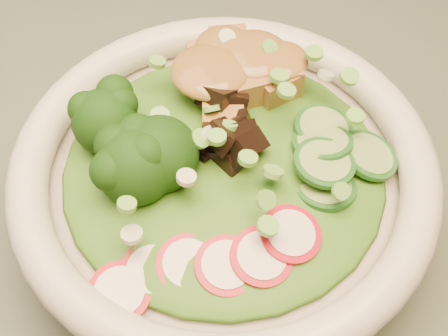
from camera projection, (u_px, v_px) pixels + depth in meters
name	position (u px, v px, depth m)	size (l,w,h in m)	color
dining_table	(167.00, 333.00, 0.53)	(1.20, 0.80, 0.75)	black
salad_bowl	(224.00, 185.00, 0.43)	(0.29, 0.29, 0.08)	beige
lettuce_bed	(224.00, 167.00, 0.42)	(0.22, 0.22, 0.03)	#265812
broccoli_florets	(121.00, 151.00, 0.40)	(0.09, 0.07, 0.05)	black
radish_slices	(224.00, 258.00, 0.37)	(0.12, 0.04, 0.02)	#A80C1D
cucumber_slices	(331.00, 161.00, 0.40)	(0.07, 0.07, 0.04)	#79A55B
mushroom_heap	(225.00, 138.00, 0.41)	(0.07, 0.07, 0.04)	black
tofu_cubes	(231.00, 81.00, 0.45)	(0.10, 0.06, 0.04)	olive
peanut_sauce	(231.00, 67.00, 0.43)	(0.07, 0.06, 0.02)	brown
scallion_garnish	(224.00, 143.00, 0.40)	(0.20, 0.20, 0.03)	#64B43F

